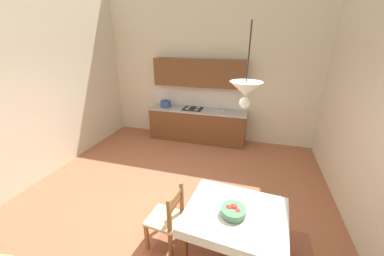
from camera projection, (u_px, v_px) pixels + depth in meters
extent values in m
cube|color=#A86042|center=(169.00, 207.00, 3.91)|extent=(6.18, 6.70, 0.10)
cube|color=beige|center=(210.00, 61.00, 5.86)|extent=(6.18, 0.12, 4.24)
cube|color=beige|center=(9.00, 74.00, 3.83)|extent=(0.12, 6.70, 4.24)
cube|color=brown|center=(197.00, 125.00, 6.23)|extent=(2.62, 0.60, 0.86)
cube|color=#ADA8A3|center=(197.00, 110.00, 6.05)|extent=(2.65, 0.63, 0.04)
cube|color=silver|center=(200.00, 97.00, 6.21)|extent=(2.62, 0.01, 0.55)
cube|color=brown|center=(199.00, 73.00, 5.81)|extent=(2.41, 0.34, 0.70)
cube|color=black|center=(195.00, 142.00, 6.13)|extent=(2.58, 0.02, 0.09)
cylinder|color=silver|center=(219.00, 111.00, 5.90)|extent=(0.34, 0.34, 0.02)
cylinder|color=silver|center=(220.00, 106.00, 5.98)|extent=(0.02, 0.02, 0.22)
cube|color=black|center=(193.00, 109.00, 6.08)|extent=(0.52, 0.42, 0.01)
cylinder|color=silver|center=(187.00, 109.00, 6.02)|extent=(0.11, 0.11, 0.01)
cylinder|color=silver|center=(196.00, 110.00, 5.96)|extent=(0.11, 0.11, 0.01)
cylinder|color=silver|center=(189.00, 107.00, 6.20)|extent=(0.11, 0.11, 0.01)
cylinder|color=silver|center=(198.00, 108.00, 6.13)|extent=(0.11, 0.11, 0.01)
cylinder|color=#2D4C9E|center=(166.00, 104.00, 6.24)|extent=(0.28, 0.28, 0.15)
cylinder|color=#2D4C9E|center=(165.00, 101.00, 6.21)|extent=(0.29, 0.29, 0.02)
sphere|color=black|center=(165.00, 100.00, 6.20)|extent=(0.04, 0.04, 0.04)
cube|color=brown|center=(236.00, 213.00, 2.68)|extent=(1.20, 1.03, 0.02)
cube|color=brown|center=(184.00, 250.00, 2.64)|extent=(0.08, 0.08, 0.73)
cube|color=brown|center=(206.00, 206.00, 3.34)|extent=(0.08, 0.08, 0.73)
cube|color=brown|center=(277.00, 224.00, 3.01)|extent=(0.08, 0.08, 0.73)
cube|color=white|center=(236.00, 212.00, 2.68)|extent=(1.26, 1.09, 0.00)
cube|color=white|center=(226.00, 250.00, 2.27)|extent=(1.18, 0.11, 0.12)
cube|color=white|center=(242.00, 192.00, 3.13)|extent=(1.18, 0.11, 0.12)
cube|color=white|center=(190.00, 204.00, 2.90)|extent=(0.09, 0.99, 0.12)
cube|color=white|center=(288.00, 230.00, 2.50)|extent=(0.09, 0.99, 0.12)
cube|color=#D1BC89|center=(164.00, 218.00, 3.02)|extent=(0.46, 0.46, 0.04)
cube|color=olive|center=(147.00, 237.00, 3.01)|extent=(0.05, 0.05, 0.41)
cube|color=olive|center=(160.00, 218.00, 3.32)|extent=(0.05, 0.05, 0.41)
cube|color=olive|center=(170.00, 230.00, 2.79)|extent=(0.05, 0.05, 0.93)
cube|color=olive|center=(182.00, 211.00, 3.10)|extent=(0.05, 0.05, 0.93)
cube|color=olive|center=(175.00, 197.00, 2.80)|extent=(0.06, 0.32, 0.07)
cube|color=olive|center=(176.00, 204.00, 2.84)|extent=(0.06, 0.32, 0.07)
cylinder|color=#4C7F5B|center=(233.00, 214.00, 2.63)|extent=(0.17, 0.17, 0.02)
cylinder|color=#4C7F5B|center=(233.00, 211.00, 2.62)|extent=(0.30, 0.30, 0.07)
sphere|color=red|center=(229.00, 209.00, 2.63)|extent=(0.09, 0.09, 0.09)
sphere|color=red|center=(238.00, 212.00, 2.58)|extent=(0.08, 0.08, 0.08)
sphere|color=red|center=(234.00, 208.00, 2.64)|extent=(0.10, 0.10, 0.10)
cylinder|color=black|center=(249.00, 54.00, 2.06)|extent=(0.01, 0.01, 0.57)
cone|color=silver|center=(246.00, 89.00, 2.18)|extent=(0.32, 0.32, 0.14)
sphere|color=white|center=(245.00, 103.00, 2.23)|extent=(0.11, 0.11, 0.11)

